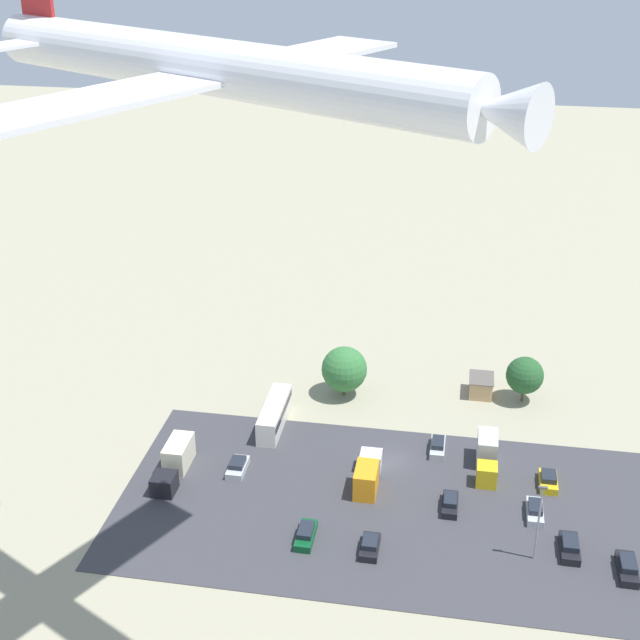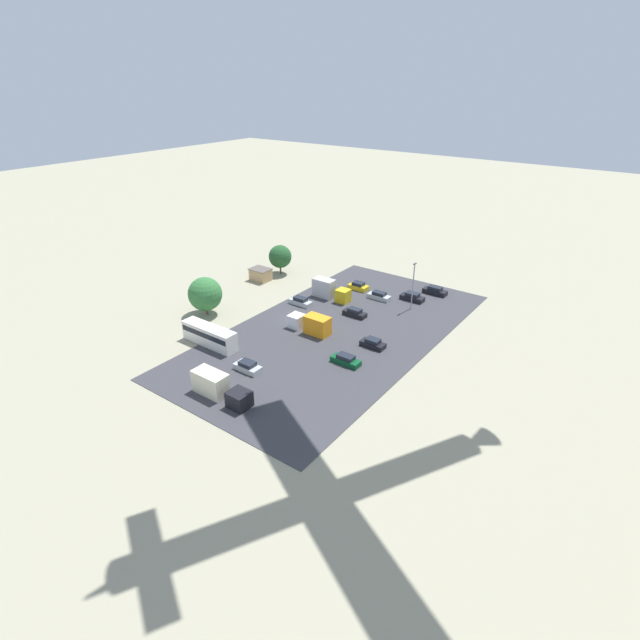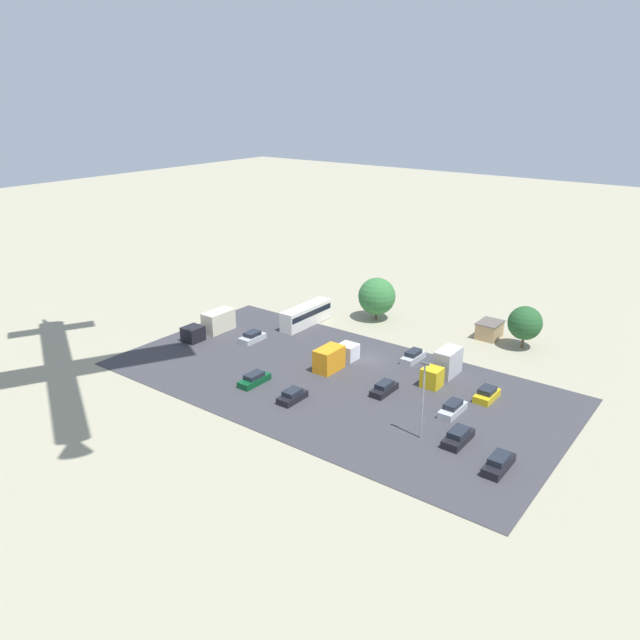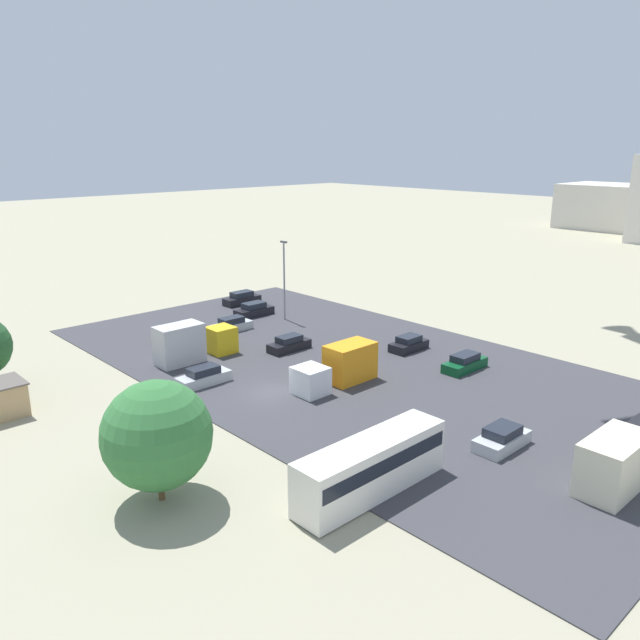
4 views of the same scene
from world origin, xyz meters
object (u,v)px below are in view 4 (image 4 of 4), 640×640
at_px(parked_car_3, 502,438).
at_px(parked_car_5, 232,325).
at_px(bus, 371,464).
at_px(parked_truck_0, 625,457).
at_px(parked_car_2, 204,377).
at_px(parked_truck_1, 339,367).
at_px(parked_car_8, 175,332).
at_px(parked_truck_2, 192,343).
at_px(parked_car_4, 465,363).
at_px(parked_car_0, 289,344).
at_px(parked_car_1, 242,299).
at_px(parked_car_6, 409,344).
at_px(parked_car_7, 254,310).

relative_size(parked_car_3, parked_car_5, 0.93).
xyz_separation_m(bus, parked_truck_0, (9.25, 11.81, -0.25)).
relative_size(parked_car_2, parked_car_3, 1.08).
bearing_deg(parked_truck_1, parked_truck_0, -176.53).
height_order(bus, parked_car_8, bus).
bearing_deg(parked_truck_2, parked_car_4, 41.06).
height_order(parked_car_0, parked_truck_2, parked_truck_2).
xyz_separation_m(parked_car_1, parked_car_6, (25.60, 1.05, -0.06)).
bearing_deg(parked_truck_1, bus, 141.44).
distance_m(parked_car_3, parked_truck_1, 15.28).
bearing_deg(parked_truck_1, parked_car_6, -81.50).
xyz_separation_m(parked_car_5, parked_car_8, (-1.74, -5.82, 0.02)).
distance_m(bus, parked_car_3, 10.58).
distance_m(parked_car_0, parked_car_7, 13.41).
relative_size(parked_car_1, parked_truck_2, 0.61).
height_order(bus, parked_car_0, bus).
height_order(parked_car_5, parked_truck_0, parked_truck_0).
xyz_separation_m(parked_car_4, parked_truck_0, (17.18, -9.04, 0.86)).
height_order(parked_car_0, parked_truck_0, parked_truck_0).
height_order(parked_car_3, parked_truck_2, parked_truck_2).
xyz_separation_m(parked_car_2, parked_truck_1, (7.55, 8.27, 0.82)).
height_order(parked_car_2, parked_car_3, parked_car_2).
relative_size(parked_car_6, parked_truck_1, 0.51).
bearing_deg(parked_car_4, parked_truck_0, 152.25).
xyz_separation_m(parked_car_4, parked_car_7, (-27.03, -2.62, 0.04)).
distance_m(parked_car_3, parked_truck_0, 7.31).
relative_size(parked_car_0, parked_car_2, 0.95).
relative_size(parked_car_6, parked_car_7, 0.88).
relative_size(parked_car_3, parked_car_6, 1.05).
bearing_deg(parked_car_2, parked_car_0, 100.02).
height_order(parked_car_6, parked_car_7, parked_car_7).
distance_m(parked_car_6, parked_truck_0, 25.90).
distance_m(parked_car_2, parked_car_4, 22.60).
distance_m(parked_car_7, parked_truck_1, 23.21).
bearing_deg(parked_car_6, parked_truck_0, -21.98).
height_order(parked_car_0, parked_truck_1, parked_truck_1).
bearing_deg(parked_car_0, parked_truck_0, 177.76).
bearing_deg(bus, parked_truck_0, 51.94).
xyz_separation_m(parked_car_1, parked_car_2, (19.70, -18.27, -0.03)).
relative_size(parked_car_5, parked_truck_2, 0.58).
xyz_separation_m(parked_car_0, parked_car_5, (-9.13, -0.27, 0.01)).
relative_size(parked_car_6, parked_car_8, 1.00).
bearing_deg(parked_car_1, parked_car_2, 137.15).
bearing_deg(parked_truck_2, parked_car_1, 131.43).
bearing_deg(parked_car_4, bus, 110.83).
xyz_separation_m(parked_car_3, parked_truck_2, (-28.62, -5.59, 1.04)).
bearing_deg(parked_car_5, parked_truck_2, 123.00).
relative_size(parked_car_8, parked_truck_0, 0.44).
distance_m(bus, parked_truck_1, 16.77).
xyz_separation_m(bus, parked_car_4, (-7.93, 20.84, -1.11)).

